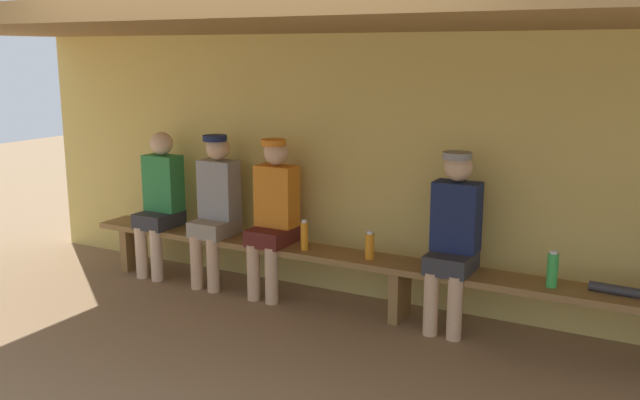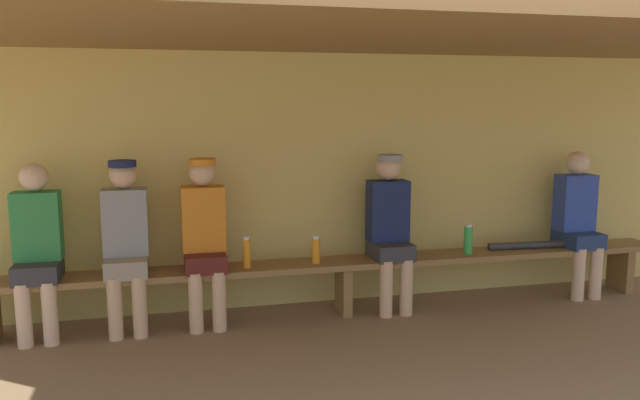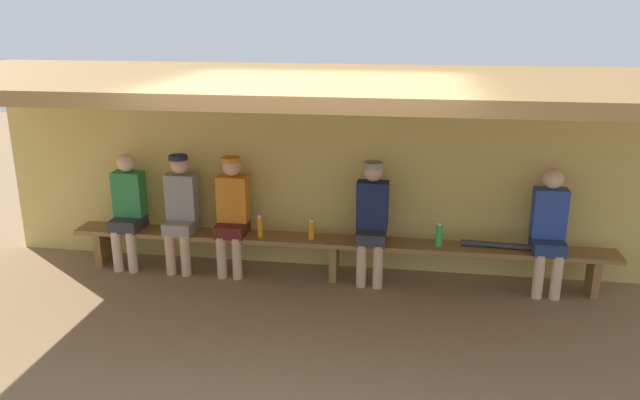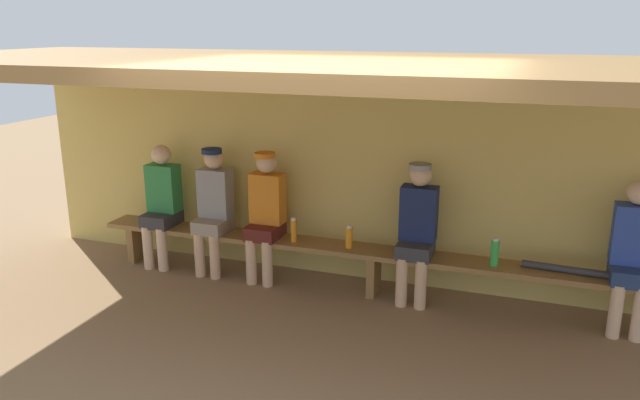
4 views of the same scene
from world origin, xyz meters
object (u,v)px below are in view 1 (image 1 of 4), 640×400
player_with_sunglasses (453,233)px  player_in_blue (216,203)px  player_shirtless_tan (273,210)px  bench (400,272)px  player_in_red (160,198)px  water_bottle_blue (552,270)px  water_bottle_green (304,236)px  water_bottle_clear (370,246)px

player_with_sunglasses → player_in_blue: bearing=180.0°
player_shirtless_tan → bench: bearing=-0.2°
player_in_red → water_bottle_blue: bearing=-0.5°
bench → player_with_sunglasses: (0.41, 0.00, 0.36)m
bench → water_bottle_green: water_bottle_green is taller
water_bottle_green → water_bottle_clear: water_bottle_green is taller
water_bottle_blue → bench: bearing=178.5°
player_in_red → water_bottle_green: (1.57, -0.05, -0.15)m
water_bottle_clear → player_with_sunglasses: bearing=2.9°
bench → water_bottle_green: 0.85m
player_in_blue → water_bottle_clear: 1.52m
water_bottle_blue → water_bottle_green: bearing=-179.5°
player_shirtless_tan → water_bottle_clear: 0.92m
player_with_sunglasses → water_bottle_blue: (0.72, -0.03, -0.16)m
player_shirtless_tan → player_with_sunglasses: same height
bench → player_in_blue: (-1.76, 0.00, 0.36)m
bench → water_bottle_blue: 1.15m
water_bottle_blue → player_in_red: bearing=179.5°
water_bottle_clear → player_in_blue: bearing=178.7°
bench → player_with_sunglasses: 0.54m
player_shirtless_tan → player_in_red: player_shirtless_tan is taller
player_in_blue → water_bottle_blue: (2.89, -0.03, -0.16)m
water_bottle_green → player_shirtless_tan: bearing=171.0°
player_with_sunglasses → player_in_blue: size_ratio=1.00×
player_in_blue → player_with_sunglasses: bearing=0.0°
bench → player_in_red: size_ratio=4.49×
player_shirtless_tan → water_bottle_blue: bearing=-0.8°
player_in_blue → water_bottle_clear: bearing=-1.3°
bench → player_shirtless_tan: size_ratio=4.46×
player_with_sunglasses → water_bottle_blue: 0.74m
water_bottle_green → player_in_blue: bearing=176.8°
player_in_blue → water_bottle_green: size_ratio=5.28×
bench → water_bottle_clear: (-0.25, -0.03, 0.18)m
player_in_red → water_bottle_green: 1.58m
water_bottle_clear → water_bottle_blue: bearing=-0.0°
water_bottle_green → player_with_sunglasses: bearing=2.4°
player_with_sunglasses → water_bottle_blue: size_ratio=5.13×
water_bottle_blue → water_bottle_clear: bearing=180.0°
player_shirtless_tan → water_bottle_blue: 2.29m
water_bottle_green → player_in_red: bearing=178.1°
water_bottle_clear → water_bottle_green: bearing=-178.1°
player_with_sunglasses → water_bottle_clear: player_with_sunglasses is taller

